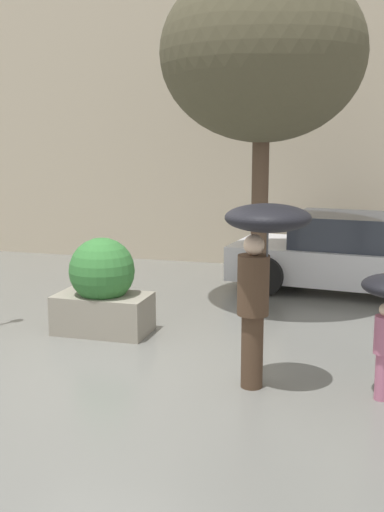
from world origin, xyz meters
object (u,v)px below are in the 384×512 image
Objects in this scene: person_adult at (262,250)px; parked_car_near at (346,255)px; planter_box at (102,288)px; street_tree at (263,55)px.

person_adult reaches higher than parked_car_near.
parked_car_near is at bearing 48.76° from planter_box.
street_tree reaches higher than planter_box.
person_adult is at bearing -29.78° from planter_box.
person_adult is 4.93m from parked_car_near.
person_adult is 3.89m from street_tree.
person_adult is 0.39× the size of street_tree.
parked_car_near is 0.79× the size of street_tree.
planter_box is at bearing -136.29° from street_tree.
parked_car_near is 3.80m from street_tree.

